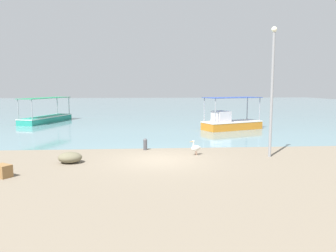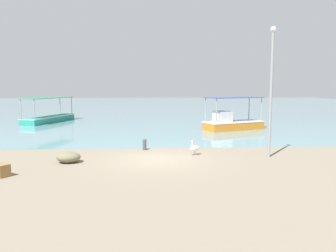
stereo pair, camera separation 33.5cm
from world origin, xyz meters
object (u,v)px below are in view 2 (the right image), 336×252
at_px(fishing_boat_center, 49,117).
at_px(net_pile, 69,157).
at_px(lamp_post, 271,86).
at_px(cargo_crate, 1,170).
at_px(fishing_boat_outer, 232,122).
at_px(mooring_bollard, 145,144).
at_px(pelican, 194,148).

height_order(fishing_boat_center, net_pile, fishing_boat_center).
relative_size(lamp_post, cargo_crate, 9.47).
bearing_deg(fishing_boat_outer, cargo_crate, -132.99).
bearing_deg(cargo_crate, mooring_bollard, 42.84).
height_order(fishing_boat_center, fishing_boat_outer, fishing_boat_outer).
relative_size(fishing_boat_outer, net_pile, 4.87).
relative_size(fishing_boat_center, lamp_post, 1.11).
distance_m(pelican, cargo_crate, 9.06).
xyz_separation_m(fishing_boat_center, fishing_boat_outer, (17.12, -6.98, 0.13)).
bearing_deg(pelican, net_pile, -167.46).
distance_m(fishing_boat_outer, pelican, 11.06).
height_order(fishing_boat_outer, lamp_post, lamp_post).
relative_size(fishing_boat_center, cargo_crate, 10.54).
xyz_separation_m(lamp_post, mooring_bollard, (-6.35, 2.27, -3.26)).
xyz_separation_m(pelican, net_pile, (-6.17, -1.37, -0.12)).
bearing_deg(fishing_boat_outer, fishing_boat_center, 157.80).
bearing_deg(fishing_boat_outer, pelican, -114.23).
height_order(pelican, cargo_crate, pelican).
relative_size(pelican, net_pile, 0.72).
bearing_deg(fishing_boat_center, lamp_post, -47.47).
bearing_deg(net_pile, pelican, 12.54).
height_order(fishing_boat_outer, net_pile, fishing_boat_outer).
bearing_deg(cargo_crate, fishing_boat_outer, 47.01).
distance_m(fishing_boat_outer, net_pile, 15.68).
bearing_deg(lamp_post, net_pile, -176.14).
height_order(fishing_boat_outer, cargo_crate, fishing_boat_outer).
bearing_deg(mooring_bollard, pelican, -30.79).
distance_m(pelican, lamp_post, 4.98).
bearing_deg(lamp_post, mooring_bollard, 160.29).
bearing_deg(mooring_bollard, lamp_post, -19.71).
height_order(fishing_boat_center, pelican, fishing_boat_center).
distance_m(lamp_post, cargo_crate, 12.81).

